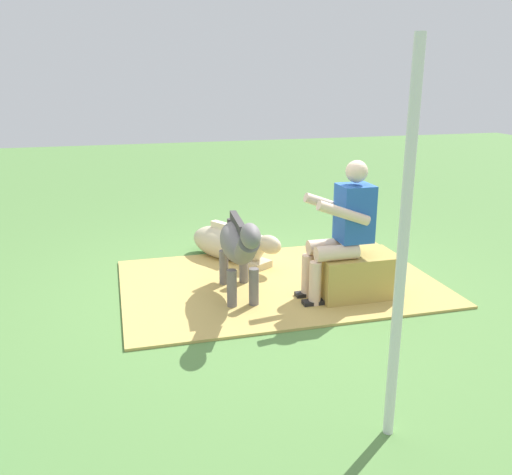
{
  "coord_description": "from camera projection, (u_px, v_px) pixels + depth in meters",
  "views": [
    {
      "loc": [
        1.31,
        4.77,
        2.05
      ],
      "look_at": [
        0.04,
        -0.01,
        0.55
      ],
      "focal_mm": 38.27,
      "sensor_mm": 36.0,
      "label": 1
    }
  ],
  "objects": [
    {
      "name": "tent_pole_left",
      "position": [
        402.0,
        254.0,
        2.92
      ],
      "size": [
        0.06,
        0.06,
        2.24
      ],
      "primitive_type": "cylinder",
      "color": "silver",
      "rests_on": "ground"
    },
    {
      "name": "hay_patch",
      "position": [
        279.0,
        282.0,
        5.52
      ],
      "size": [
        3.12,
        2.1,
        0.02
      ],
      "primitive_type": "cube",
      "color": "tan",
      "rests_on": "ground"
    },
    {
      "name": "pony_lying",
      "position": [
        228.0,
        244.0,
        6.18
      ],
      "size": [
        0.93,
        1.28,
        0.42
      ],
      "color": "beige",
      "rests_on": "ground"
    },
    {
      "name": "soda_bottle",
      "position": [
        383.0,
        268.0,
        5.55
      ],
      "size": [
        0.07,
        0.07,
        0.29
      ],
      "color": "brown",
      "rests_on": "ground"
    },
    {
      "name": "hay_bale",
      "position": [
        356.0,
        276.0,
        5.13
      ],
      "size": [
        0.73,
        0.44,
        0.43
      ],
      "primitive_type": "cube",
      "color": "tan",
      "rests_on": "ground"
    },
    {
      "name": "person_seated",
      "position": [
        343.0,
        226.0,
        4.94
      ],
      "size": [
        0.66,
        0.41,
        1.31
      ],
      "color": "beige",
      "rests_on": "ground"
    },
    {
      "name": "ground_plane",
      "position": [
        260.0,
        291.0,
        5.33
      ],
      "size": [
        24.0,
        24.0,
        0.0
      ],
      "primitive_type": "plane",
      "color": "#568442"
    },
    {
      "name": "pony_standing",
      "position": [
        239.0,
        245.0,
        4.99
      ],
      "size": [
        0.38,
        1.35,
        0.9
      ],
      "color": "slate",
      "rests_on": "ground"
    }
  ]
}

